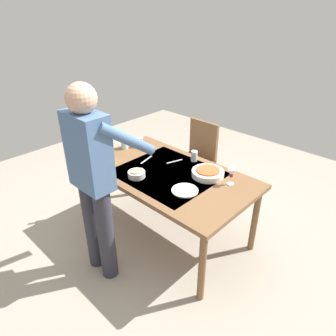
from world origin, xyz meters
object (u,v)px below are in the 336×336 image
at_px(chair_near, 198,154).
at_px(side_bowl_bread, 137,174).
at_px(water_cup_near_left, 140,142).
at_px(serving_bowl_pasta, 208,173).
at_px(dining_table, 168,179).
at_px(water_cup_far_left, 194,156).
at_px(person_server, 94,176).
at_px(side_bowl_salad, 105,159).
at_px(water_cup_near_right, 125,145).
at_px(dinner_plate_near, 185,190).
at_px(wine_bottle, 108,144).
at_px(wine_glass_left, 231,174).

relative_size(chair_near, side_bowl_bread, 5.69).
bearing_deg(water_cup_near_left, serving_bowl_pasta, 179.58).
xyz_separation_m(dining_table, water_cup_near_left, (0.64, -0.22, 0.12)).
height_order(dining_table, water_cup_far_left, water_cup_far_left).
distance_m(person_server, side_bowl_salad, 0.71).
relative_size(person_server, water_cup_near_right, 18.62).
relative_size(chair_near, water_cup_far_left, 8.50).
bearing_deg(water_cup_near_left, side_bowl_salad, 93.29).
bearing_deg(chair_near, dinner_plate_near, 122.80).
distance_m(water_cup_near_right, dinner_plate_near, 1.07).
bearing_deg(dining_table, wine_bottle, 10.49).
distance_m(wine_glass_left, side_bowl_salad, 1.26).
bearing_deg(dinner_plate_near, side_bowl_bread, 14.56).
bearing_deg(serving_bowl_pasta, water_cup_near_left, -0.42).
relative_size(side_bowl_salad, dinner_plate_near, 0.78).
relative_size(person_server, water_cup_far_left, 15.77).
height_order(wine_bottle, water_cup_near_right, wine_bottle).
relative_size(serving_bowl_pasta, side_bowl_bread, 1.88).
height_order(water_cup_near_left, side_bowl_bread, water_cup_near_left).
height_order(chair_near, water_cup_far_left, chair_near).
bearing_deg(water_cup_near_left, side_bowl_bread, 135.60).
bearing_deg(dining_table, wine_glass_left, -156.90).
bearing_deg(side_bowl_salad, side_bowl_bread, -177.69).
height_order(chair_near, wine_glass_left, chair_near).
height_order(dining_table, wine_bottle, wine_bottle).
xyz_separation_m(water_cup_far_left, side_bowl_bread, (0.18, 0.62, -0.02)).
bearing_deg(serving_bowl_pasta, chair_near, -46.11).
xyz_separation_m(chair_near, person_server, (-0.21, 1.59, 0.43)).
xyz_separation_m(wine_bottle, serving_bowl_pasta, (-1.05, -0.35, -0.08)).
xyz_separation_m(dining_table, water_cup_far_left, (-0.02, -0.36, 0.12)).
bearing_deg(person_server, water_cup_far_left, -96.12).
relative_size(water_cup_far_left, side_bowl_salad, 0.59).
distance_m(dining_table, side_bowl_bread, 0.32).
distance_m(chair_near, dinner_plate_near, 1.19).
bearing_deg(side_bowl_salad, person_server, 138.20).
xyz_separation_m(wine_bottle, water_cup_near_right, (-0.01, -0.20, -0.06)).
distance_m(person_server, water_cup_near_right, 1.03).
bearing_deg(wine_glass_left, dining_table, 23.10).
xyz_separation_m(wine_glass_left, dinner_plate_near, (0.22, 0.36, -0.10)).
xyz_separation_m(person_server, dinner_plate_near, (-0.42, -0.60, -0.22)).
xyz_separation_m(dining_table, dinner_plate_near, (-0.32, 0.13, 0.07)).
height_order(water_cup_near_right, side_bowl_salad, water_cup_near_right).
bearing_deg(wine_bottle, serving_bowl_pasta, -161.71).
xyz_separation_m(person_server, side_bowl_salad, (0.51, -0.46, -0.20)).
distance_m(person_server, wine_glass_left, 1.16).
relative_size(person_server, wine_glass_left, 11.19).
bearing_deg(dinner_plate_near, wine_bottle, 0.27).
distance_m(person_server, wine_bottle, 0.88).
xyz_separation_m(chair_near, side_bowl_salad, (0.30, 1.13, 0.24)).
xyz_separation_m(dining_table, serving_bowl_pasta, (-0.31, -0.21, 0.10)).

